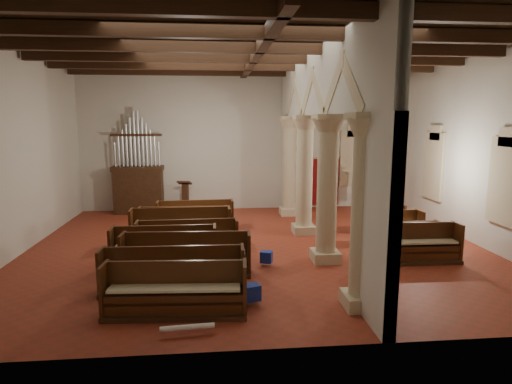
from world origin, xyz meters
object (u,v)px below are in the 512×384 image
(processional_banner, at_px, (367,199))
(lectern, at_px, (185,199))
(aisle_pew_0, at_px, (420,249))
(nave_pew_0, at_px, (175,298))
(pipe_organ, at_px, (138,181))

(processional_banner, bearing_deg, lectern, -170.64)
(processional_banner, height_order, aisle_pew_0, processional_banner)
(lectern, bearing_deg, processional_banner, -2.13)
(processional_banner, bearing_deg, nave_pew_0, -107.71)
(nave_pew_0, bearing_deg, aisle_pew_0, 26.07)
(pipe_organ, bearing_deg, lectern, -2.68)
(lectern, xyz_separation_m, processional_banner, (7.39, -1.74, 0.19))
(aisle_pew_0, bearing_deg, nave_pew_0, -156.28)
(nave_pew_0, bearing_deg, pipe_organ, 107.10)
(nave_pew_0, xyz_separation_m, aisle_pew_0, (6.51, 2.71, 0.01))
(pipe_organ, distance_m, nave_pew_0, 10.34)
(nave_pew_0, height_order, aisle_pew_0, same)
(lectern, xyz_separation_m, nave_pew_0, (0.46, -9.91, -0.22))
(lectern, height_order, aisle_pew_0, lectern)
(pipe_organ, bearing_deg, aisle_pew_0, -39.25)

